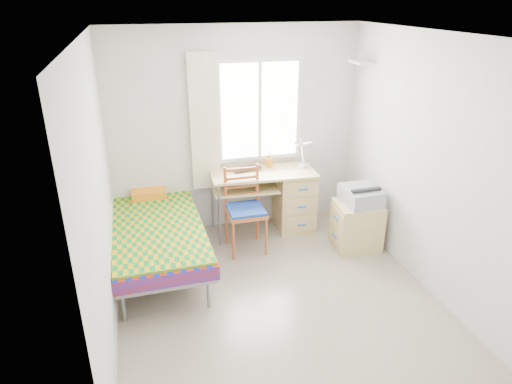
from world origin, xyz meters
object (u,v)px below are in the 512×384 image
at_px(chair, 245,205).
at_px(printer, 361,195).
at_px(cabinet, 356,225).
at_px(bed, 157,226).
at_px(desk, 289,196).

relative_size(chair, printer, 2.16).
xyz_separation_m(cabinet, printer, (0.03, 0.02, 0.40)).
xyz_separation_m(chair, printer, (1.35, -0.33, 0.11)).
bearing_deg(chair, cabinet, -14.96).
relative_size(bed, chair, 2.09).
distance_m(desk, printer, 1.00).
bearing_deg(desk, bed, -163.24).
height_order(desk, cabinet, desk).
bearing_deg(chair, desk, 28.53).
bearing_deg(desk, chair, -147.76).
distance_m(bed, printer, 2.44).
bearing_deg(printer, bed, 171.84).
bearing_deg(bed, cabinet, -8.51).
height_order(chair, printer, chair).
xyz_separation_m(desk, cabinet, (0.63, -0.73, -0.16)).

